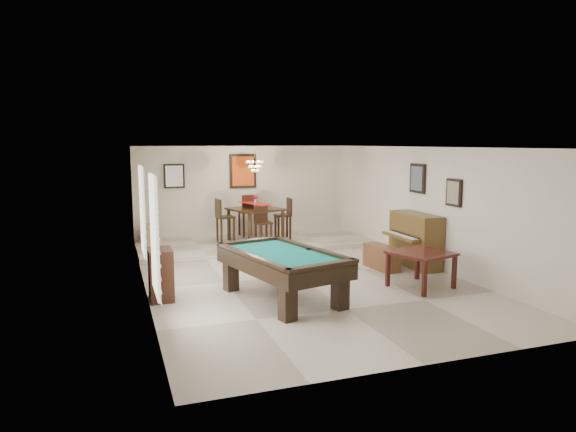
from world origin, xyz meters
TOP-DOWN VIEW (x-y plane):
  - ground_plane at (0.00, 0.00)m, footprint 6.00×9.00m
  - wall_back at (0.00, 4.50)m, footprint 6.00×0.04m
  - wall_front at (0.00, -4.50)m, footprint 6.00×0.04m
  - wall_left at (-3.00, 0.00)m, footprint 0.04×9.00m
  - wall_right at (3.00, 0.00)m, footprint 0.04×9.00m
  - ceiling at (0.00, 0.00)m, footprint 6.00×9.00m
  - dining_step at (0.00, 3.25)m, footprint 6.00×2.50m
  - window_left_front at (-2.97, -2.20)m, footprint 0.06×1.00m
  - window_left_rear at (-2.97, 0.60)m, footprint 0.06×1.00m
  - pool_table at (-0.80, -1.39)m, footprint 1.86×2.68m
  - square_table at (1.88, -1.55)m, footprint 1.23×1.23m
  - upright_piano at (2.59, -0.06)m, footprint 0.78×1.40m
  - piano_bench at (1.90, -0.05)m, footprint 0.44×0.95m
  - apothecary_chest at (-2.78, -0.74)m, footprint 0.40×0.59m
  - dining_table at (0.05, 3.36)m, footprint 1.49×1.49m
  - flower_vase at (0.05, 3.36)m, footprint 0.17×0.17m
  - dining_chair_south at (0.05, 2.64)m, footprint 0.41×0.41m
  - dining_chair_north at (0.01, 4.08)m, footprint 0.48×0.48m
  - dining_chair_west at (-0.75, 3.40)m, footprint 0.47×0.47m
  - dining_chair_east at (0.82, 3.39)m, footprint 0.43×0.43m
  - corner_bench at (-2.60, 4.14)m, footprint 0.44×0.53m
  - chandelier at (0.00, 3.20)m, footprint 0.44×0.44m
  - back_painting at (0.00, 4.46)m, footprint 0.75×0.06m
  - back_mirror at (-1.90, 4.46)m, footprint 0.55×0.06m
  - right_picture_upper at (2.96, 0.30)m, footprint 0.06×0.55m
  - right_picture_lower at (2.96, -1.00)m, footprint 0.06×0.45m

SIDE VIEW (x-z plane):
  - ground_plane at x=0.00m, z-range -0.02..0.00m
  - dining_step at x=0.00m, z-range 0.00..0.12m
  - piano_bench at x=1.90m, z-range 0.00..0.51m
  - square_table at x=1.88m, z-range 0.00..0.68m
  - corner_bench at x=-2.60m, z-range 0.12..0.56m
  - pool_table at x=-0.80m, z-range 0.00..0.81m
  - apothecary_chest at x=-2.78m, z-range 0.00..0.89m
  - upright_piano at x=2.59m, z-range 0.00..1.17m
  - dining_table at x=0.05m, z-range 0.12..1.10m
  - dining_chair_south at x=0.05m, z-range 0.12..1.11m
  - dining_chair_east at x=0.82m, z-range 0.12..1.22m
  - dining_chair_west at x=-0.75m, z-range 0.12..1.26m
  - dining_chair_north at x=0.01m, z-range 0.12..1.28m
  - flower_vase at x=0.05m, z-range 1.10..1.34m
  - wall_back at x=0.00m, z-range 0.00..2.60m
  - wall_front at x=0.00m, z-range 0.00..2.60m
  - wall_left at x=-3.00m, z-range 0.00..2.60m
  - wall_right at x=3.00m, z-range 0.00..2.60m
  - window_left_front at x=-2.97m, z-range 0.55..2.25m
  - window_left_rear at x=-2.97m, z-range 0.55..2.25m
  - right_picture_lower at x=2.96m, z-range 1.42..1.98m
  - back_mirror at x=-1.90m, z-range 1.48..2.12m
  - back_painting at x=0.00m, z-range 1.42..2.38m
  - right_picture_upper at x=2.96m, z-range 1.57..2.23m
  - chandelier at x=0.00m, z-range 1.90..2.50m
  - ceiling at x=0.00m, z-range 2.58..2.62m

